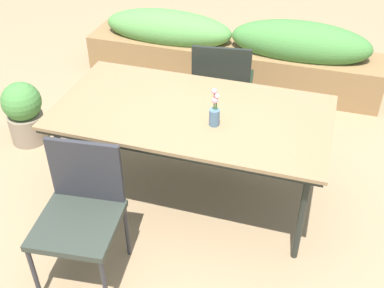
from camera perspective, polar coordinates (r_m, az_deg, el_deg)
ground_plane at (r=3.52m, az=0.48°, el=-6.89°), size 12.00×12.00×0.00m
dining_table at (r=3.15m, az=0.00°, el=3.32°), size 1.81×0.95×0.74m
chair_far_side at (r=3.92m, az=3.66°, el=7.45°), size 0.54×0.54×0.89m
chair_near_left at (r=2.83m, az=-13.18°, el=-7.45°), size 0.51×0.51×0.87m
flower_vase at (r=2.94m, az=2.73°, el=3.88°), size 0.07×0.07×0.26m
planter_box at (r=4.84m, az=4.88°, el=10.95°), size 2.93×0.50×0.72m
potted_plant at (r=4.20m, az=-19.51°, el=3.64°), size 0.32×0.32×0.55m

